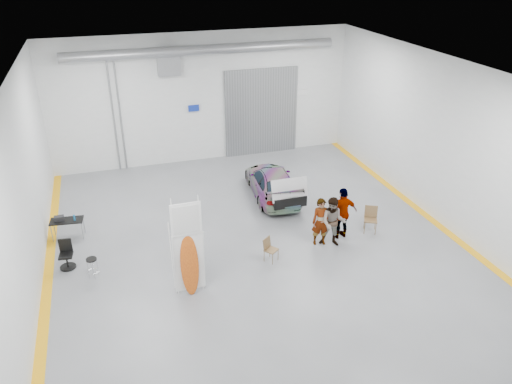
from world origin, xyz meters
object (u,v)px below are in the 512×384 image
object	(u,v)px
sedan_car	(273,182)
person_b	(333,222)
folding_chair_far	(370,224)
office_chair	(66,256)
person_a	(321,222)
shop_stool	(93,268)
surfboard_display	(189,256)
folding_chair_near	(271,254)
work_table	(65,220)
person_c	(342,213)

from	to	relation	value
sedan_car	person_b	bearing A→B (deg)	105.26
folding_chair_far	office_chair	xyz separation A→B (m)	(-10.42, 0.96, 0.12)
person_a	shop_stool	world-z (taller)	person_a
surfboard_display	office_chair	world-z (taller)	surfboard_display
surfboard_display	folding_chair_near	size ratio (longest dim) A/B	3.95
sedan_car	shop_stool	xyz separation A→B (m)	(-7.21, -3.66, -0.27)
folding_chair_near	work_table	bearing A→B (deg)	113.73
person_c	shop_stool	xyz separation A→B (m)	(-8.47, 0.15, -0.62)
folding_chair_near	office_chair	bearing A→B (deg)	128.17
shop_stool	work_table	size ratio (longest dim) A/B	0.58
person_a	person_c	bearing A→B (deg)	22.27
surfboard_display	folding_chair_near	xyz separation A→B (m)	(2.84, 0.88, -1.05)
folding_chair_far	folding_chair_near	bearing A→B (deg)	-143.61
folding_chair_near	office_chair	world-z (taller)	office_chair
folding_chair_near	work_table	size ratio (longest dim) A/B	0.69
person_c	office_chair	xyz separation A→B (m)	(-9.26, 0.97, -0.54)
person_c	folding_chair_far	world-z (taller)	person_c
sedan_car	person_a	xyz separation A→B (m)	(0.36, -3.99, 0.26)
surfboard_display	work_table	bearing A→B (deg)	128.42
shop_stool	folding_chair_near	bearing A→B (deg)	-8.28
person_b	folding_chair_far	world-z (taller)	person_b
sedan_car	surfboard_display	size ratio (longest dim) A/B	1.31
sedan_car	folding_chair_near	size ratio (longest dim) A/B	5.18
sedan_car	person_a	world-z (taller)	person_a
person_a	folding_chair_near	size ratio (longest dim) A/B	2.13
folding_chair_near	office_chair	xyz separation A→B (m)	(-6.39, 1.64, 0.17)
folding_chair_far	surfboard_display	bearing A→B (deg)	-140.40
folding_chair_far	shop_stool	distance (m)	9.63
person_b	shop_stool	world-z (taller)	person_b
folding_chair_near	shop_stool	size ratio (longest dim) A/B	1.19
folding_chair_far	office_chair	distance (m)	10.46
person_c	work_table	xyz separation A→B (m)	(-9.31, 2.88, -0.26)
surfboard_display	folding_chair_near	bearing A→B (deg)	16.52
person_c	surfboard_display	size ratio (longest dim) A/B	0.60
person_c	folding_chair_near	world-z (taller)	person_c
work_table	person_a	bearing A→B (deg)	-20.00
folding_chair_near	shop_stool	world-z (taller)	folding_chair_near
person_b	person_c	world-z (taller)	person_c
person_a	folding_chair_far	bearing A→B (deg)	16.37
work_table	sedan_car	bearing A→B (deg)	6.57
person_a	surfboard_display	size ratio (longest dim) A/B	0.54
person_a	folding_chair_far	world-z (taller)	person_a
shop_stool	office_chair	world-z (taller)	office_chair
person_c	folding_chair_far	bearing A→B (deg)	176.96
folding_chair_far	office_chair	bearing A→B (deg)	-158.49
sedan_car	folding_chair_far	distance (m)	4.51
office_chair	person_c	bearing A→B (deg)	0.54
surfboard_display	office_chair	size ratio (longest dim) A/B	3.35
shop_stool	person_c	bearing A→B (deg)	-1.01
person_b	folding_chair_far	size ratio (longest dim) A/B	1.90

